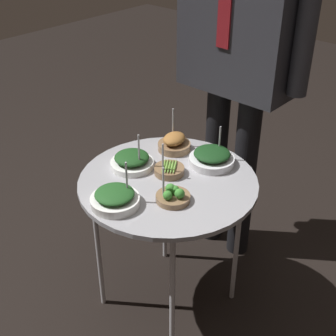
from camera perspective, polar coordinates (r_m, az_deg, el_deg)
name	(u,v)px	position (r m, az deg, el deg)	size (l,w,h in m)	color
ground_plane	(168,299)	(2.13, 0.00, -15.70)	(8.00, 8.00, 0.00)	black
serving_cart	(168,189)	(1.74, 0.00, -2.61)	(0.66, 0.66, 0.63)	#939399
bowl_asparagus_front_right	(169,170)	(1.75, 0.15, -0.21)	(0.11, 0.11, 0.14)	brown
bowl_broccoli_far_rim	(173,196)	(1.60, 0.61, -3.39)	(0.12, 0.12, 0.13)	brown
bowl_spinach_back_right	(132,161)	(1.79, -4.42, 0.89)	(0.17, 0.17, 0.16)	white
bowl_spinach_back_left	(212,158)	(1.81, 5.36, 1.26)	(0.18, 0.18, 0.14)	silver
bowl_spinach_center	(115,198)	(1.58, -6.49, -3.69)	(0.17, 0.17, 0.16)	white
bowl_roast_mid_right	(174,143)	(1.89, 0.76, 3.05)	(0.13, 0.13, 0.17)	brown
waiter_figure	(240,33)	(1.92, 8.83, 15.98)	(0.62, 0.23, 1.67)	black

